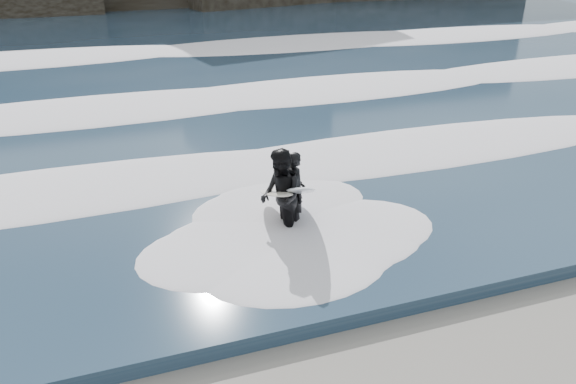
# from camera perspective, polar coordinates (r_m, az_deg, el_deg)

# --- Properties ---
(sea) EXTENTS (90.00, 52.00, 0.30)m
(sea) POSITION_cam_1_polar(r_m,az_deg,el_deg) (33.24, -11.79, 14.83)
(sea) COLOR #22384D
(sea) RESTS_ON ground
(foam_near) EXTENTS (60.00, 3.20, 0.20)m
(foam_near) POSITION_cam_1_polar(r_m,az_deg,el_deg) (14.26, -0.05, 2.80)
(foam_near) COLOR white
(foam_near) RESTS_ON sea
(foam_mid) EXTENTS (60.00, 4.00, 0.24)m
(foam_mid) POSITION_cam_1_polar(r_m,az_deg,el_deg) (20.66, -6.51, 9.83)
(foam_mid) COLOR white
(foam_mid) RESTS_ON sea
(foam_far) EXTENTS (60.00, 4.80, 0.30)m
(foam_far) POSITION_cam_1_polar(r_m,az_deg,el_deg) (29.29, -10.66, 14.18)
(foam_far) COLOR white
(foam_far) RESTS_ON sea
(surfer_left) EXTENTS (0.96, 1.85, 1.79)m
(surfer_left) POSITION_cam_1_polar(r_m,az_deg,el_deg) (11.57, 0.41, -0.04)
(surfer_left) COLOR black
(surfer_left) RESTS_ON ground
(surfer_right) EXTENTS (1.42, 2.12, 1.98)m
(surfer_right) POSITION_cam_1_polar(r_m,az_deg,el_deg) (11.18, -0.56, -0.44)
(surfer_right) COLOR black
(surfer_right) RESTS_ON ground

